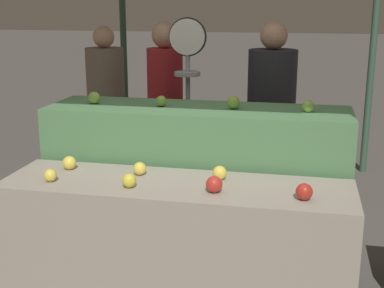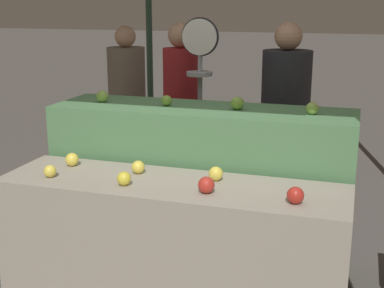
{
  "view_description": "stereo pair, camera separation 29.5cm",
  "coord_description": "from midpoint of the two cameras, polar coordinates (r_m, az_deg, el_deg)",
  "views": [
    {
      "loc": [
        0.67,
        -2.73,
        1.76
      ],
      "look_at": [
        0.03,
        0.3,
        0.94
      ],
      "focal_mm": 50.0,
      "sensor_mm": 36.0,
      "label": 1
    },
    {
      "loc": [
        0.96,
        -2.65,
        1.76
      ],
      "look_at": [
        0.03,
        0.3,
        0.94
      ],
      "focal_mm": 50.0,
      "sensor_mm": 36.0,
      "label": 2
    }
  ],
  "objects": [
    {
      "name": "display_counter_front",
      "position": [
        3.13,
        0.56,
        -11.06
      ],
      "size": [
        1.96,
        0.55,
        0.79
      ],
      "primitive_type": "cube",
      "color": "gray",
      "rests_on": "ground_plane"
    },
    {
      "name": "apple_back_0",
      "position": [
        3.67,
        -7.28,
        5.06
      ],
      "size": [
        0.08,
        0.08,
        0.08
      ],
      "primitive_type": "sphere",
      "color": "#8EB247",
      "rests_on": "display_counter_back"
    },
    {
      "name": "person_customer_right",
      "position": [
        5.27,
        -5.35,
        5.24
      ],
      "size": [
        0.49,
        0.49,
        1.55
      ],
      "rotation": [
        0.0,
        0.0,
        2.66
      ],
      "color": "#2D2D38",
      "rests_on": "ground_plane"
    },
    {
      "name": "apple_front_1",
      "position": [
        2.93,
        -4.42,
        -3.74
      ],
      "size": [
        0.08,
        0.08,
        0.08
      ],
      "primitive_type": "sphere",
      "color": "gold",
      "rests_on": "display_counter_front"
    },
    {
      "name": "apple_back_1",
      "position": [
        3.5,
        -0.32,
        4.64
      ],
      "size": [
        0.07,
        0.07,
        0.07
      ],
      "primitive_type": "sphere",
      "color": "#7AA338",
      "rests_on": "display_counter_back"
    },
    {
      "name": "apple_front_4",
      "position": [
        3.32,
        -10.22,
        -1.67
      ],
      "size": [
        0.08,
        0.08,
        0.08
      ],
      "primitive_type": "sphere",
      "color": "yellow",
      "rests_on": "display_counter_front"
    },
    {
      "name": "apple_front_5",
      "position": [
        3.13,
        -3.09,
        -2.51
      ],
      "size": [
        0.08,
        0.08,
        0.08
      ],
      "primitive_type": "sphere",
      "color": "yellow",
      "rests_on": "display_counter_front"
    },
    {
      "name": "person_customer_left",
      "position": [
        4.29,
        11.85,
        3.31
      ],
      "size": [
        0.49,
        0.49,
        1.62
      ],
      "rotation": [
        0.0,
        0.0,
        2.81
      ],
      "color": "#2D2D38",
      "rests_on": "ground_plane"
    },
    {
      "name": "apple_front_0",
      "position": [
        3.13,
        -12.33,
        -2.89
      ],
      "size": [
        0.07,
        0.07,
        0.07
      ],
      "primitive_type": "sphere",
      "color": "yellow",
      "rests_on": "display_counter_front"
    },
    {
      "name": "person_vendor_at_scale",
      "position": [
        4.57,
        0.67,
        4.49
      ],
      "size": [
        0.34,
        0.34,
        1.61
      ],
      "rotation": [
        0.0,
        0.0,
        3.3
      ],
      "color": "#2D2D38",
      "rests_on": "ground_plane"
    },
    {
      "name": "produce_scale",
      "position": [
        4.11,
        2.9,
        7.14
      ],
      "size": [
        0.29,
        0.2,
        1.66
      ],
      "color": "#99999E",
      "rests_on": "ground_plane"
    },
    {
      "name": "display_counter_back",
      "position": [
        3.6,
        3.35,
        -4.8
      ],
      "size": [
        1.96,
        0.55,
        1.1
      ],
      "primitive_type": "cube",
      "color": "#4C7A4C",
      "rests_on": "ground_plane"
    },
    {
      "name": "apple_front_2",
      "position": [
        2.81,
        4.55,
        -4.43
      ],
      "size": [
        0.09,
        0.09,
        0.09
      ],
      "primitive_type": "sphere",
      "color": "#B72D23",
      "rests_on": "display_counter_front"
    },
    {
      "name": "apple_back_3",
      "position": [
        3.35,
        15.2,
        3.67
      ],
      "size": [
        0.08,
        0.08,
        0.08
      ],
      "primitive_type": "sphere",
      "color": "#8EB247",
      "rests_on": "display_counter_back"
    },
    {
      "name": "apple_back_2",
      "position": [
        3.4,
        7.35,
        4.31
      ],
      "size": [
        0.08,
        0.08,
        0.08
      ],
      "primitive_type": "sphere",
      "color": "#7AA338",
      "rests_on": "display_counter_back"
    },
    {
      "name": "apple_front_3",
      "position": [
        2.74,
        14.04,
        -5.38
      ],
      "size": [
        0.09,
        0.09,
        0.09
      ],
      "primitive_type": "sphere",
      "color": "#AD281E",
      "rests_on": "display_counter_front"
    },
    {
      "name": "apple_front_6",
      "position": [
        3.01,
        5.37,
        -3.21
      ],
      "size": [
        0.08,
        0.08,
        0.08
      ],
      "primitive_type": "sphere",
      "color": "yellow",
      "rests_on": "display_counter_front"
    }
  ]
}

